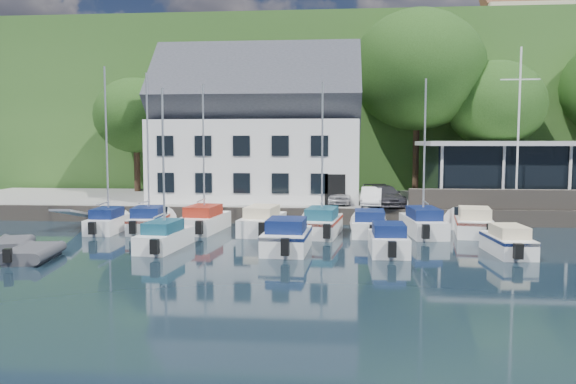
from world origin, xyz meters
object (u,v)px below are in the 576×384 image
Objects in this scene: boat_r1_7 at (473,221)px; boat_r2_2 at (287,235)px; car_white at (371,197)px; boat_r2_1 at (163,161)px; flagpole at (518,128)px; boat_r2_3 at (388,238)px; dinghy_0 at (12,243)px; boat_r1_6 at (424,150)px; boat_r1_4 at (322,150)px; boat_r1_3 at (263,219)px; car_silver at (343,195)px; car_dgrey at (384,196)px; boat_r1_0 at (107,158)px; harbor_building at (258,138)px; boat_r1_5 at (369,222)px; club_pavilion at (521,171)px; boat_r2_4 at (508,239)px; boat_r1_2 at (204,152)px; dinghy_1 at (33,251)px; boat_r1_1 at (148,155)px; car_blue at (459,196)px.

boat_r1_7 is 11.14m from boat_r2_2.
car_white is 0.44× the size of boat_r2_1.
boat_r2_3 is (-8.69, -10.10, -5.19)m from flagpole.
boat_r1_7 reaches higher than boat_r2_3.
flagpole is at bearing 2.47° from dinghy_0.
car_white is 0.39× the size of boat_r1_6.
boat_r1_3 is at bearing 179.24° from boat_r1_4.
car_silver is 0.82× the size of car_dgrey.
boat_r2_3 is at bearing -18.85° from boat_r1_0.
boat_r2_3 is at bearing -70.15° from car_silver.
flagpole is (8.02, -0.36, 4.25)m from car_dgrey.
car_dgrey is 10.53m from boat_r2_3.
harbor_building is 2.75× the size of boat_r1_5.
boat_r2_4 is at bearing -109.28° from club_pavilion.
flagpole is 19.12m from boat_r1_2.
flagpole is 14.30m from boat_r2_3.
harbor_building reaches higher than dinghy_1.
boat_r1_2 reaches higher than boat_r2_1.
boat_r1_1 is 3.09m from boat_r1_2.
car_blue is 6.99m from boat_r1_6.
car_dgrey is (0.83, 0.28, 0.04)m from car_white.
boat_r2_1 is at bearing 23.70° from dinghy_1.
boat_r2_4 is (0.25, -5.34, -0.09)m from boat_r1_7.
flagpole is at bearing -13.71° from harbor_building.
boat_r1_2 is at bearing -169.17° from car_blue.
flagpole is 16.71m from boat_r1_3.
boat_r2_4 is at bearing -46.46° from harbor_building.
boat_r2_2 is at bearing 5.08° from boat_r2_1.
car_blue is at bearing 86.04° from boat_r2_4.
boat_r2_4 is (11.78, -5.10, -0.09)m from boat_r1_3.
boat_r1_3 is 2.16× the size of dinghy_0.
car_silver reaches higher than boat_r2_3.
boat_r1_0 is (-25.19, -8.83, 1.10)m from club_pavilion.
club_pavilion is at bearing 69.31° from flagpole.
car_blue is 16.40m from boat_r1_2.
dinghy_0 is (-22.86, -11.70, -1.25)m from car_blue.
car_dgrey is 0.68× the size of boat_r1_3.
harbor_building is 10.36m from boat_r1_1.
boat_r1_1 is at bearing -164.05° from boat_r1_2.
boat_r1_4 is at bearing -1.39° from boat_r1_0.
dinghy_0 is (-12.83, -0.83, -0.43)m from boat_r2_2.
boat_r1_2 is at bearing -149.96° from car_white.
car_dgrey is 0.53× the size of boat_r1_0.
boat_r1_6 reaches higher than boat_r2_2.
boat_r2_1 reaches higher than dinghy_0.
car_dgrey is at bearing 140.55° from boat_r1_7.
boat_r1_6 is at bearing -168.03° from boat_r1_7.
car_dgrey is at bearing 79.24° from boat_r1_5.
boat_r1_6 is at bearing -132.85° from club_pavilion.
boat_r1_5 is at bearing 3.24° from boat_r1_2.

